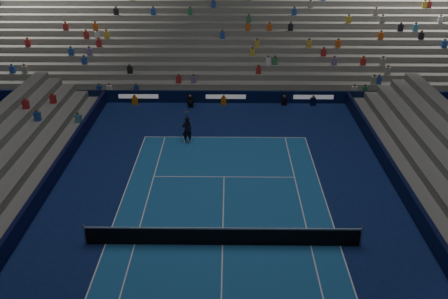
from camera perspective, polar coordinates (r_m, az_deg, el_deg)
ground at (r=23.23m, az=-0.17°, el=-11.10°), size 90.00×90.00×0.00m
court_surface at (r=23.22m, az=-0.17°, el=-11.09°), size 10.97×23.77×0.01m
sponsor_barrier_far at (r=39.35m, az=0.21°, el=6.19°), size 44.00×0.25×1.00m
sponsor_barrier_east at (r=24.78m, az=23.20°, el=-9.46°), size 0.25×37.00×1.00m
sponsor_barrier_west at (r=25.00m, az=-23.31°, el=-9.14°), size 0.25×37.00×1.00m
grandstand_main at (r=47.54m, az=0.31°, el=13.40°), size 44.00×15.20×11.20m
tennis_net at (r=22.92m, az=-0.17°, el=-10.10°), size 12.90×0.10×1.10m
tennis_player at (r=32.44m, az=-4.34°, el=2.33°), size 0.79×0.68×1.83m
broadcast_camera at (r=38.64m, az=-3.91°, el=5.37°), size 0.43×0.85×0.51m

